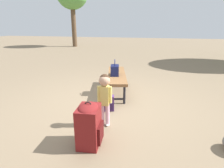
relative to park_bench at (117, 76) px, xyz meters
The scene contains 6 objects.
ground_plane 0.82m from the park_bench, ahead, with size 40.00×40.00×0.00m, color #7F6B51.
park_bench is the anchor object (origin of this frame).
handbag 0.22m from the park_bench, 13.48° to the right, with size 0.35×0.24×0.37m.
child_standing 1.59m from the park_bench, ahead, with size 0.17×0.23×0.85m.
backpack_large 2.12m from the park_bench, ahead, with size 0.40×0.36×0.63m.
backpack_small 1.04m from the park_bench, ahead, with size 0.20×0.22×0.33m.
Camera 1 is at (3.45, 0.92, 1.56)m, focal length 30.06 mm.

